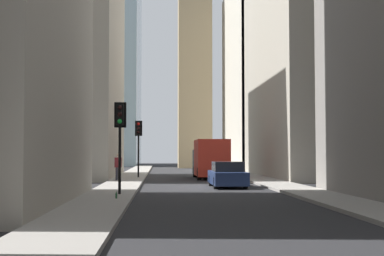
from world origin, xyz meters
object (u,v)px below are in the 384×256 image
pedestrian (118,166)px  discarded_bottle (116,196)px  sedan_navy (227,175)px  traffic_light_foreground (120,126)px  traffic_light_midblock (139,136)px  delivery_truck (210,159)px

pedestrian → discarded_bottle: 13.44m
sedan_navy → discarded_bottle: sedan_navy is taller
traffic_light_foreground → traffic_light_midblock: size_ratio=0.97×
traffic_light_foreground → discarded_bottle: bearing=-178.7°
traffic_light_midblock → sedan_navy: bearing=-150.0°
traffic_light_midblock → traffic_light_foreground: bearing=179.4°
pedestrian → discarded_bottle: bearing=-175.7°
discarded_bottle → traffic_light_foreground: bearing=1.3°
delivery_truck → pedestrian: size_ratio=3.76×
traffic_light_foreground → pedestrian: (11.17, 0.97, -1.97)m
sedan_navy → discarded_bottle: size_ratio=15.93×
delivery_truck → sedan_navy: (-9.97, 0.00, -0.80)m
traffic_light_foreground → traffic_light_midblock: 15.26m
delivery_truck → discarded_bottle: (-18.30, 5.38, -1.21)m
traffic_light_foreground → traffic_light_midblock: bearing=-0.6°
traffic_light_midblock → pedestrian: 4.72m
sedan_navy → pedestrian: pedestrian is taller
sedan_navy → traffic_light_foreground: (-6.12, 5.43, 2.38)m
delivery_truck → sedan_navy: bearing=180.0°
pedestrian → sedan_navy: bearing=-128.3°
traffic_light_midblock → discarded_bottle: bearing=179.7°
sedan_navy → traffic_light_foreground: bearing=138.4°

